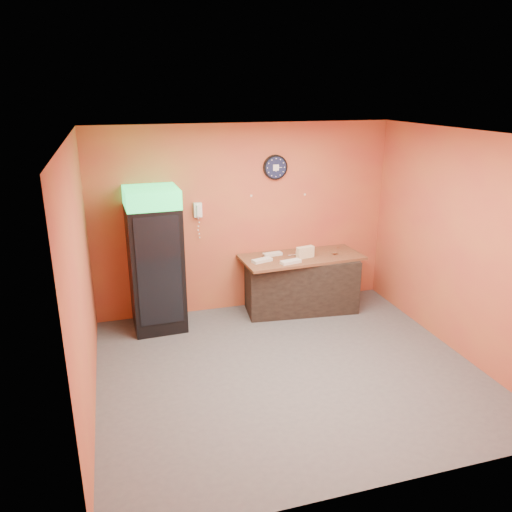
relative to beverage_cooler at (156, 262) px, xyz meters
name	(u,v)px	position (x,y,z in m)	size (l,w,h in m)	color
floor	(288,370)	(1.38, -1.60, -0.98)	(4.50, 4.50, 0.00)	#47474C
back_wall	(245,219)	(1.38, 0.40, 0.42)	(4.50, 0.02, 2.80)	#BC6635
left_wall	(82,282)	(-0.87, -1.60, 0.42)	(0.02, 4.00, 2.80)	#BC6635
right_wall	(460,245)	(3.63, -1.60, 0.42)	(0.02, 4.00, 2.80)	#BC6635
ceiling	(294,134)	(1.38, -1.60, 1.82)	(4.50, 4.00, 0.02)	white
beverage_cooler	(156,262)	(0.00, 0.00, 0.00)	(0.73, 0.74, 2.01)	black
prep_counter	(300,284)	(2.16, 0.03, -0.57)	(1.65, 0.73, 0.83)	black
wall_clock	(275,167)	(1.84, 0.37, 1.17)	(0.37, 0.06, 0.37)	black
wall_phone	(198,210)	(0.67, 0.34, 0.62)	(0.11, 0.10, 0.21)	white
butcher_paper	(301,257)	(2.16, 0.03, -0.14)	(1.81, 0.80, 0.04)	brown
sub_roll_stack	(305,252)	(2.18, -0.07, -0.03)	(0.28, 0.14, 0.17)	beige
wrapped_sandwich_left	(262,260)	(1.51, -0.06, -0.09)	(0.30, 0.12, 0.04)	silver
wrapped_sandwich_mid	(291,262)	(1.89, -0.24, -0.09)	(0.30, 0.12, 0.04)	silver
wrapped_sandwich_right	(273,254)	(1.75, 0.17, -0.10)	(0.29, 0.11, 0.04)	silver
kitchen_tool	(297,253)	(2.10, 0.07, -0.09)	(0.06, 0.06, 0.06)	silver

